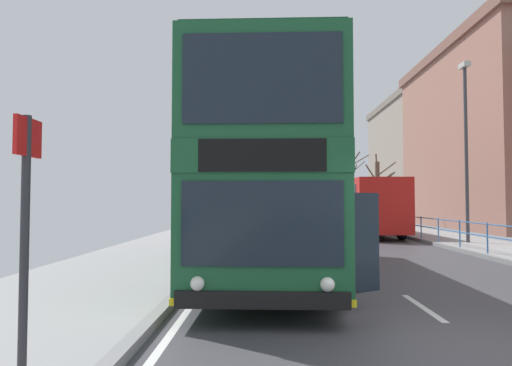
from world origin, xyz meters
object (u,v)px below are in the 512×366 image
(double_decker_bus_main, at_px, (267,181))
(background_building_02, at_px, (425,159))
(bus_stop_sign_near, at_px, (25,216))
(bare_tree_far_01, at_px, (378,190))
(background_bus_far_lane, at_px, (362,205))
(street_lamp_far_side, at_px, (466,137))
(bare_tree_far_00, at_px, (352,186))

(double_decker_bus_main, bearing_deg, background_building_02, 65.61)
(double_decker_bus_main, bearing_deg, bus_stop_sign_near, -107.30)
(bus_stop_sign_near, xyz_separation_m, bare_tree_far_01, (10.28, 28.35, 0.99))
(background_bus_far_lane, bearing_deg, double_decker_bus_main, -111.20)
(double_decker_bus_main, bearing_deg, background_bus_far_lane, 68.80)
(street_lamp_far_side, distance_m, bare_tree_far_01, 13.92)
(background_bus_far_lane, height_order, street_lamp_far_side, street_lamp_far_side)
(bare_tree_far_00, xyz_separation_m, background_building_02, (9.94, 9.13, 3.35))
(bare_tree_far_01, bearing_deg, background_bus_far_lane, -110.13)
(background_bus_far_lane, xyz_separation_m, background_building_02, (12.63, 25.88, 5.02))
(double_decker_bus_main, xyz_separation_m, street_lamp_far_side, (8.23, 7.32, 2.14))
(bare_tree_far_00, distance_m, bare_tree_far_01, 9.26)
(bus_stop_sign_near, distance_m, bare_tree_far_00, 38.98)
(bare_tree_far_00, xyz_separation_m, bare_tree_far_01, (0.07, -9.23, -0.63))
(street_lamp_far_side, bearing_deg, background_bus_far_lane, 115.17)
(bus_stop_sign_near, height_order, background_building_02, background_building_02)
(bare_tree_far_01, bearing_deg, street_lamp_far_side, -89.17)
(bare_tree_far_00, bearing_deg, double_decker_bus_main, -104.70)
(bare_tree_far_00, bearing_deg, street_lamp_far_side, -89.33)
(bus_stop_sign_near, bearing_deg, background_building_02, 66.66)
(double_decker_bus_main, relative_size, bus_stop_sign_near, 4.27)
(background_building_02, bearing_deg, bus_stop_sign_near, -113.34)
(bare_tree_far_00, relative_size, bare_tree_far_01, 1.27)
(background_bus_far_lane, xyz_separation_m, bus_stop_sign_near, (-7.53, -20.84, 0.06))
(double_decker_bus_main, relative_size, bare_tree_far_00, 1.65)
(background_bus_far_lane, relative_size, street_lamp_far_side, 1.33)
(double_decker_bus_main, bearing_deg, bare_tree_far_00, 75.30)
(bus_stop_sign_near, xyz_separation_m, background_building_02, (20.16, 46.72, 4.97))
(bare_tree_far_00, bearing_deg, bare_tree_far_01, -89.58)
(double_decker_bus_main, distance_m, background_bus_far_lane, 14.61)
(street_lamp_far_side, xyz_separation_m, bare_tree_far_00, (-0.27, 23.04, -1.18))
(bus_stop_sign_near, bearing_deg, bare_tree_far_00, 74.79)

